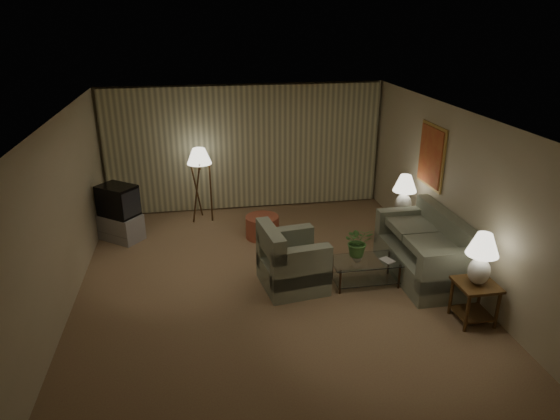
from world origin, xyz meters
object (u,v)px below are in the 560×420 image
(armchair, at_px, (293,263))
(vase, at_px, (357,257))
(coffee_table, at_px, (365,268))
(tv_cabinet, at_px, (121,227))
(crt_tv, at_px, (118,201))
(side_table_far, at_px, (401,223))
(side_table_near, at_px, (475,295))
(sofa, at_px, (423,252))
(table_lamp_near, at_px, (482,254))
(table_lamp_far, at_px, (404,191))
(floor_lamp, at_px, (201,183))
(ottoman, at_px, (262,227))

(armchair, bearing_deg, vase, -105.73)
(coffee_table, xyz_separation_m, tv_cabinet, (-4.05, 2.42, -0.03))
(crt_tv, bearing_deg, side_table_far, 26.73)
(side_table_near, height_order, vase, side_table_near)
(sofa, xyz_separation_m, table_lamp_near, (0.15, -1.35, 0.62))
(table_lamp_far, xyz_separation_m, floor_lamp, (-3.64, 1.80, -0.24))
(coffee_table, height_order, crt_tv, crt_tv)
(table_lamp_near, bearing_deg, table_lamp_far, 90.00)
(side_table_far, bearing_deg, crt_tv, 168.33)
(sofa, height_order, ottoman, sofa)
(armchair, relative_size, vase, 8.22)
(coffee_table, distance_m, ottoman, 2.47)
(table_lamp_near, height_order, ottoman, table_lamp_near)
(side_table_far, relative_size, coffee_table, 0.54)
(sofa, relative_size, coffee_table, 1.74)
(vase, bearing_deg, ottoman, 120.77)
(coffee_table, bearing_deg, side_table_far, 49.49)
(coffee_table, distance_m, floor_lamp, 4.05)
(armchair, bearing_deg, table_lamp_far, -70.24)
(table_lamp_near, bearing_deg, crt_tv, 144.75)
(sofa, height_order, floor_lamp, floor_lamp)
(tv_cabinet, bearing_deg, side_table_far, 26.73)
(table_lamp_near, distance_m, ottoman, 4.24)
(armchair, distance_m, table_lamp_far, 2.68)
(tv_cabinet, bearing_deg, ottoman, 30.54)
(sofa, distance_m, vase, 1.16)
(sofa, distance_m, armchair, 2.16)
(table_lamp_near, distance_m, floor_lamp, 5.72)
(sofa, distance_m, table_lamp_far, 1.40)
(tv_cabinet, relative_size, crt_tv, 1.09)
(table_lamp_near, bearing_deg, ottoman, 127.40)
(table_lamp_near, xyz_separation_m, vase, (-1.30, 1.25, -0.55))
(side_table_near, relative_size, ottoman, 0.94)
(sofa, xyz_separation_m, crt_tv, (-5.05, 2.32, 0.37))
(side_table_near, height_order, coffee_table, side_table_near)
(floor_lamp, distance_m, vase, 3.94)
(table_lamp_near, relative_size, vase, 5.01)
(table_lamp_far, bearing_deg, armchair, -152.27)
(table_lamp_far, distance_m, coffee_table, 1.93)
(table_lamp_far, bearing_deg, ottoman, 164.40)
(crt_tv, distance_m, floor_lamp, 1.72)
(sofa, xyz_separation_m, armchair, (-2.16, 0.04, -0.01))
(side_table_near, xyz_separation_m, coffee_table, (-1.15, 1.25, -0.14))
(vase, bearing_deg, table_lamp_near, -43.80)
(tv_cabinet, distance_m, crt_tv, 0.54)
(side_table_far, relative_size, table_lamp_far, 0.81)
(table_lamp_near, relative_size, coffee_table, 0.68)
(armchair, distance_m, side_table_far, 2.61)
(sofa, height_order, side_table_near, sofa)
(sofa, height_order, vase, sofa)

